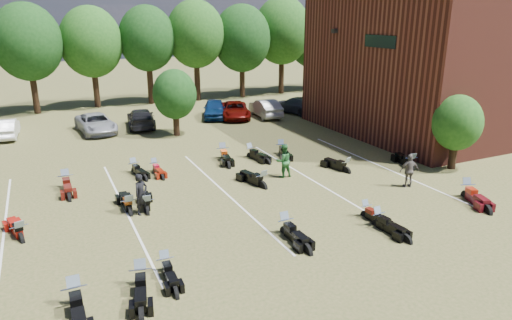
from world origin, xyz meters
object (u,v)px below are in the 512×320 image
car_4 (214,109)px  motorcycle_0 (142,287)px  person_black (141,194)px  motorcycle_3 (285,234)px  motorcycle_14 (67,188)px  person_green (284,161)px  person_grey (409,171)px  motorcycle_7 (22,241)px

car_4 → motorcycle_0: bearing=-95.2°
person_black → motorcycle_3: 6.77m
motorcycle_3 → motorcycle_14: 12.33m
person_green → motorcycle_0: 12.08m
car_4 → motorcycle_14: (-12.97, -12.72, -0.79)m
motorcycle_14 → person_black: bearing=-60.0°
person_black → motorcycle_14: (-2.91, 4.96, -0.95)m
car_4 → person_grey: person_grey is taller
person_green → person_grey: bearing=141.8°
motorcycle_3 → motorcycle_0: bearing=-168.6°
person_green → person_grey: person_green is taller
car_4 → person_black: 20.34m
motorcycle_14 → person_grey: bearing=-25.2°
car_4 → motorcycle_7: car_4 is taller
car_4 → person_green: (-1.90, -16.09, 0.16)m
motorcycle_0 → person_grey: bearing=24.5°
person_grey → person_green: bearing=-20.8°
person_green → motorcycle_0: bearing=38.7°
motorcycle_14 → person_green: bearing=-17.3°
person_black → motorcycle_0: person_black is taller
car_4 → motorcycle_7: size_ratio=2.03×
person_green → motorcycle_3: 7.04m
motorcycle_0 → person_green: bearing=50.1°
car_4 → motorcycle_7: 23.63m
person_green → person_grey: 6.67m
person_grey → person_black: bearing=7.0°
motorcycle_7 → person_green: bearing=174.9°
motorcycle_14 → motorcycle_0: bearing=-81.8°
motorcycle_7 → person_black: bearing=171.8°
motorcycle_0 → motorcycle_14: size_ratio=0.96×
person_grey → motorcycle_14: (-16.28, 7.53, -0.89)m
motorcycle_3 → motorcycle_7: 10.67m
motorcycle_0 → motorcycle_14: 10.96m
person_grey → motorcycle_0: size_ratio=0.74×
motorcycle_3 → motorcycle_7: motorcycle_3 is taller
person_green → person_grey: (5.21, -4.16, -0.06)m
person_grey → motorcycle_0: person_grey is taller
car_4 → motorcycle_3: size_ratio=1.94×
person_black → motorcycle_0: 6.09m
motorcycle_3 → motorcycle_7: bearing=157.2°
person_green → motorcycle_14: bearing=-16.5°
person_green → motorcycle_7: bearing=9.6°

